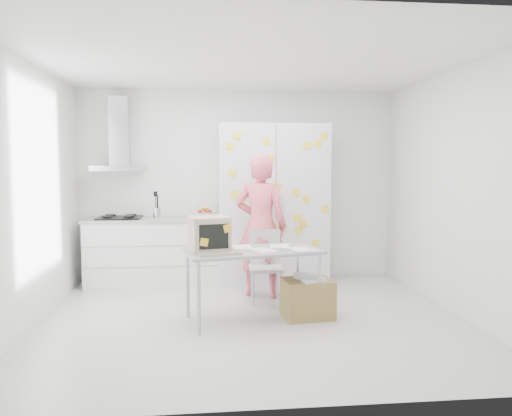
{
  "coord_description": "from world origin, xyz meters",
  "views": [
    {
      "loc": [
        -0.5,
        -5.21,
        1.65
      ],
      "look_at": [
        0.12,
        0.75,
        1.13
      ],
      "focal_mm": 35.0,
      "sensor_mm": 36.0,
      "label": 1
    }
  ],
  "objects": [
    {
      "name": "chair",
      "position": [
        0.22,
        0.65,
        0.49
      ],
      "size": [
        0.41,
        0.41,
        0.87
      ],
      "rotation": [
        0.0,
        0.0,
        -0.04
      ],
      "color": "#B0AFAD",
      "rests_on": "ground"
    },
    {
      "name": "counter_run",
      "position": [
        -1.2,
        1.7,
        0.47
      ],
      "size": [
        1.84,
        0.63,
        1.28
      ],
      "color": "white",
      "rests_on": "ground"
    },
    {
      "name": "tall_cabinet",
      "position": [
        0.45,
        1.67,
        1.1
      ],
      "size": [
        1.5,
        0.68,
        2.2
      ],
      "color": "silver",
      "rests_on": "ground"
    },
    {
      "name": "cardboard_box",
      "position": [
        0.6,
        -0.01,
        0.21
      ],
      "size": [
        0.56,
        0.47,
        0.45
      ],
      "rotation": [
        0.0,
        0.0,
        0.11
      ],
      "color": "olive",
      "rests_on": "ground"
    },
    {
      "name": "range_hood",
      "position": [
        -1.65,
        1.84,
        1.96
      ],
      "size": [
        0.7,
        0.48,
        1.01
      ],
      "color": "silver",
      "rests_on": "walls"
    },
    {
      "name": "walls",
      "position": [
        0.0,
        0.72,
        1.35
      ],
      "size": [
        4.52,
        4.01,
        2.7
      ],
      "color": "white",
      "rests_on": "ground"
    },
    {
      "name": "person",
      "position": [
        0.2,
        0.92,
        0.89
      ],
      "size": [
        0.76,
        0.63,
        1.78
      ],
      "primitive_type": "imported",
      "rotation": [
        0.0,
        0.0,
        2.78
      ],
      "color": "#E85A6A",
      "rests_on": "ground"
    },
    {
      "name": "desk",
      "position": [
        -0.29,
        -0.06,
        0.85
      ],
      "size": [
        1.52,
        0.98,
        1.11
      ],
      "rotation": [
        0.0,
        0.0,
        0.22
      ],
      "color": "#92989B",
      "rests_on": "ground"
    },
    {
      "name": "floor",
      "position": [
        0.0,
        0.0,
        -0.01
      ],
      "size": [
        4.5,
        4.0,
        0.02
      ],
      "primitive_type": "cube",
      "color": "silver",
      "rests_on": "ground"
    },
    {
      "name": "ceiling",
      "position": [
        0.0,
        0.0,
        2.7
      ],
      "size": [
        4.5,
        4.0,
        0.02
      ],
      "primitive_type": "cube",
      "color": "white",
      "rests_on": "walls"
    }
  ]
}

